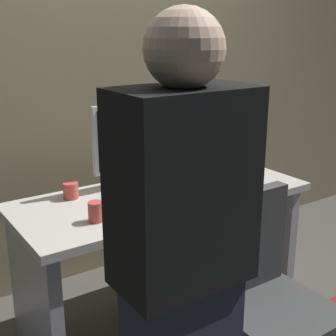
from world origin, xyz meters
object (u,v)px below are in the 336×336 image
Objects in this scene: mouse at (209,187)px; cup_by_monitor at (71,191)px; desk at (163,232)px; book_stack at (211,163)px; cell_phone at (248,186)px; keyboard at (166,200)px; monitor at (138,139)px; cup_near_keyboard at (96,212)px; office_chair at (266,315)px; person_at_desk at (182,282)px.

mouse is 1.20× the size of cup_by_monitor.
desk is 6.95× the size of book_stack.
mouse is 0.22m from cell_phone.
keyboard is 2.99× the size of cell_phone.
monitor is 5.40× the size of mouse.
cup_near_keyboard is at bearing -179.27° from keyboard.
keyboard is at bearing 96.34° from office_chair.
person_at_desk is at bearing -123.45° from cell_phone.
cup_near_keyboard is 0.64× the size of cell_phone.
desk is 16.84× the size of cup_near_keyboard.
desk is 0.52m from monitor.
cup_near_keyboard reaches higher than cell_phone.
mouse is (0.29, 0.02, 0.01)m from keyboard.
desk is 1.10m from person_at_desk.
desk is 0.53m from cell_phone.
monitor is 0.46m from mouse.
desk is 0.77m from office_chair.
cell_phone is (0.44, -0.18, 0.23)m from desk.
cell_phone is (0.43, 0.58, 0.32)m from office_chair.
cell_phone is at bearing -39.26° from monitor.
office_chair is 1.11m from cup_by_monitor.
keyboard is at bearing 59.11° from person_at_desk.
monitor is at bearing 65.34° from person_at_desk.
person_at_desk is 1.11m from cup_by_monitor.
office_chair reaches higher than mouse.
cup_near_keyboard is (-0.43, -0.34, -0.21)m from monitor.
monitor is (-0.03, 0.20, 0.48)m from desk.
desk is at bearing -24.65° from cup_by_monitor.
desk is at bearing 177.10° from cell_phone.
cup_near_keyboard reaches higher than mouse.
cup_by_monitor is at bearing 84.62° from person_at_desk.
cell_phone is (0.97, 0.73, -0.09)m from person_at_desk.
cup_near_keyboard is 0.89m from cell_phone.
book_stack is (0.89, 0.28, 0.01)m from cup_near_keyboard.
book_stack is at bearing 64.59° from office_chair.
mouse is 0.69m from cup_near_keyboard.
monitor is 0.51m from book_stack.
cup_by_monitor is (-0.66, 0.30, 0.02)m from mouse.
mouse is (0.26, -0.30, -0.24)m from monitor.
keyboard is 5.17× the size of cup_by_monitor.
mouse is 0.32m from book_stack.
cup_by_monitor is at bearing 155.35° from desk.
person_at_desk is at bearing -133.38° from mouse.
cup_near_keyboard is at bearing -176.64° from mouse.
cup_by_monitor is 0.37× the size of book_stack.
keyboard is 0.29m from mouse.
person_at_desk reaches higher than cell_phone.
office_chair is 0.72m from keyboard.
keyboard is 0.39m from cup_near_keyboard.
monitor is at bearing 92.13° from office_chair.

